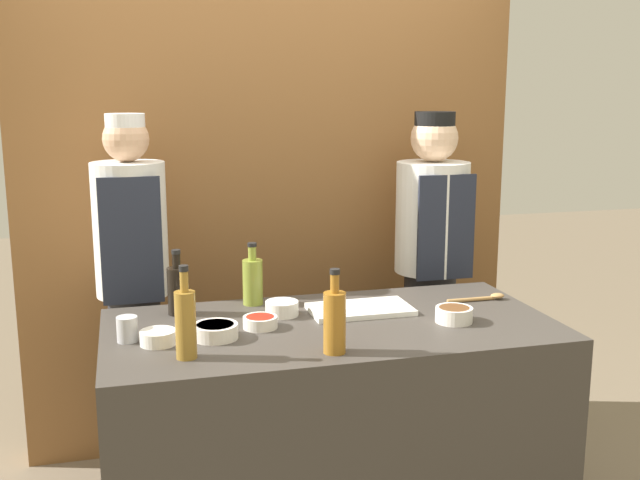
% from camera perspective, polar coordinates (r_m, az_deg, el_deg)
% --- Properties ---
extents(cabinet_wall, '(2.43, 0.18, 2.40)m').
position_cam_1_polar(cabinet_wall, '(3.73, -3.72, 2.62)').
color(cabinet_wall, brown).
rests_on(cabinet_wall, ground_plane).
extents(counter, '(1.64, 0.81, 0.93)m').
position_cam_1_polar(counter, '(2.92, 0.85, -15.10)').
color(counter, '#3D3833').
rests_on(counter, ground_plane).
extents(sauce_bowl_purple, '(0.12, 0.12, 0.05)m').
position_cam_1_polar(sauce_bowl_purple, '(2.58, -12.23, -7.21)').
color(sauce_bowl_purple, white).
rests_on(sauce_bowl_purple, counter).
extents(sauce_bowl_red, '(0.12, 0.12, 0.04)m').
position_cam_1_polar(sauce_bowl_red, '(2.70, -4.58, -6.21)').
color(sauce_bowl_red, white).
rests_on(sauce_bowl_red, counter).
extents(sauce_bowl_green, '(0.13, 0.13, 0.06)m').
position_cam_1_polar(sauce_bowl_green, '(2.84, -2.92, -5.16)').
color(sauce_bowl_green, white).
rests_on(sauce_bowl_green, counter).
extents(sauce_bowl_white, '(0.16, 0.16, 0.05)m').
position_cam_1_polar(sauce_bowl_white, '(2.61, -7.97, -6.84)').
color(sauce_bowl_white, white).
rests_on(sauce_bowl_white, counter).
extents(sauce_bowl_brown, '(0.14, 0.14, 0.06)m').
position_cam_1_polar(sauce_bowl_brown, '(2.80, 10.17, -5.56)').
color(sauce_bowl_brown, white).
rests_on(sauce_bowl_brown, counter).
extents(cutting_board, '(0.39, 0.22, 0.02)m').
position_cam_1_polar(cutting_board, '(2.89, 3.08, -5.29)').
color(cutting_board, white).
rests_on(cutting_board, counter).
extents(bottle_soy, '(0.08, 0.08, 0.25)m').
position_cam_1_polar(bottle_soy, '(2.88, -10.81, -3.69)').
color(bottle_soy, black).
rests_on(bottle_soy, counter).
extents(bottle_oil, '(0.08, 0.08, 0.25)m').
position_cam_1_polar(bottle_oil, '(2.98, -5.15, -3.07)').
color(bottle_oil, olive).
rests_on(bottle_oil, counter).
extents(bottle_vinegar, '(0.07, 0.07, 0.30)m').
position_cam_1_polar(bottle_vinegar, '(2.41, -10.21, -6.19)').
color(bottle_vinegar, olive).
rests_on(bottle_vinegar, counter).
extents(bottle_amber, '(0.07, 0.07, 0.28)m').
position_cam_1_polar(bottle_amber, '(2.42, 1.12, -6.13)').
color(bottle_amber, '#9E661E').
rests_on(bottle_amber, counter).
extents(cup_steel, '(0.07, 0.07, 0.09)m').
position_cam_1_polar(cup_steel, '(2.63, -14.47, -6.59)').
color(cup_steel, '#B7B7BC').
rests_on(cup_steel, counter).
extents(wooden_spoon, '(0.25, 0.04, 0.03)m').
position_cam_1_polar(wooden_spoon, '(3.11, 12.37, -4.31)').
color(wooden_spoon, '#B2844C').
rests_on(wooden_spoon, counter).
extents(chef_left, '(0.31, 0.31, 1.67)m').
position_cam_1_polar(chef_left, '(3.33, -14.02, -3.76)').
color(chef_left, '#28282D').
rests_on(chef_left, ground_plane).
extents(chef_right, '(0.34, 0.34, 1.67)m').
position_cam_1_polar(chef_right, '(3.61, 8.42, -2.42)').
color(chef_right, '#28282D').
rests_on(chef_right, ground_plane).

